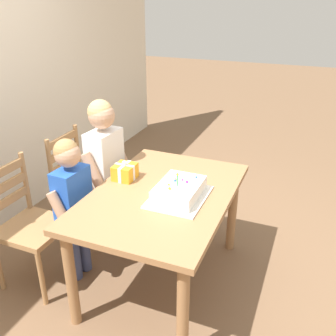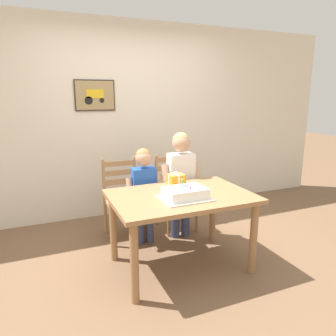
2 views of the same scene
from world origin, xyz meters
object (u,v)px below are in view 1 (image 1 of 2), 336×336
gift_box_red_large (125,172)px  child_older (105,161)px  dining_table (162,206)px  birthday_cake (179,191)px  chair_right (82,184)px  child_younger (73,197)px  chair_left (28,225)px

gift_box_red_large → child_older: bearing=56.1°
child_older → dining_table: bearing=-114.8°
dining_table → birthday_cake: birthday_cake is taller
birthday_cake → gift_box_red_large: bearing=75.8°
chair_right → dining_table: bearing=-110.6°
dining_table → child_younger: bearing=105.3°
dining_table → chair_left: 0.96m
dining_table → gift_box_red_large: gift_box_red_large is taller
birthday_cake → chair_right: bearing=70.8°
chair_right → child_older: child_older is taller
child_younger → birthday_cake: bearing=-78.8°
chair_right → chair_left: bearing=180.0°
dining_table → chair_left: bearing=110.6°
child_older → child_younger: size_ratio=1.14×
gift_box_red_large → chair_left: 0.77m
dining_table → chair_left: (-0.33, 0.88, -0.17)m
birthday_cake → chair_left: 1.11m
dining_table → birthday_cake: 0.20m
child_younger → dining_table: bearing=-74.7°
birthday_cake → child_older: bearing=67.7°
chair_right → child_older: size_ratio=0.74×
chair_left → child_younger: (0.17, -0.28, 0.19)m
child_older → child_younger: (-0.44, 0.00, -0.09)m
chair_right → child_younger: bearing=-150.5°
gift_box_red_large → child_younger: child_younger is taller
gift_box_red_large → child_younger: (-0.26, 0.27, -0.13)m
chair_left → chair_right: bearing=-0.0°
child_older → child_younger: bearing=180.0°
chair_right → birthday_cake: bearing=-109.2°
chair_left → chair_right: 0.66m
chair_right → child_younger: child_younger is taller
gift_box_red_large → dining_table: bearing=-106.1°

